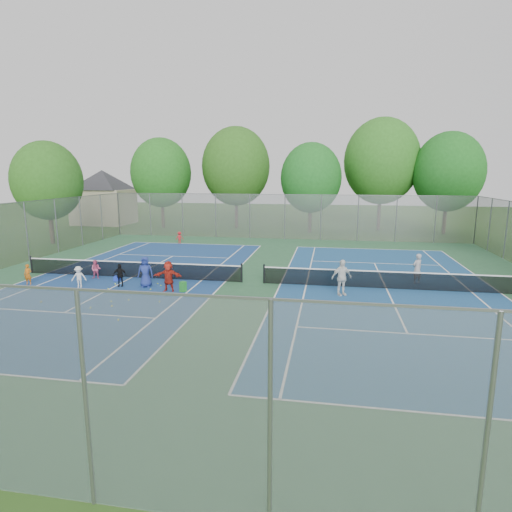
{
  "coord_description": "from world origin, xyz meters",
  "views": [
    {
      "loc": [
        4.04,
        -22.12,
        5.86
      ],
      "look_at": [
        0.0,
        1.0,
        1.3
      ],
      "focal_mm": 30.0,
      "sensor_mm": 36.0,
      "label": 1
    }
  ],
  "objects_px": {
    "ball_crate": "(117,279)",
    "ball_hopper": "(183,287)",
    "net_left": "(132,270)",
    "instructor": "(417,269)",
    "net_right": "(387,280)"
  },
  "relations": [
    {
      "from": "ball_crate",
      "to": "ball_hopper",
      "type": "bearing_deg",
      "value": -19.26
    },
    {
      "from": "net_left",
      "to": "instructor",
      "type": "height_order",
      "value": "instructor"
    },
    {
      "from": "net_right",
      "to": "instructor",
      "type": "xyz_separation_m",
      "value": [
        1.72,
        1.39,
        0.37
      ]
    },
    {
      "from": "net_left",
      "to": "ball_crate",
      "type": "distance_m",
      "value": 1.02
    },
    {
      "from": "net_left",
      "to": "ball_hopper",
      "type": "height_order",
      "value": "net_left"
    },
    {
      "from": "ball_crate",
      "to": "instructor",
      "type": "bearing_deg",
      "value": 7.84
    },
    {
      "from": "net_right",
      "to": "instructor",
      "type": "relative_size",
      "value": 7.82
    },
    {
      "from": "net_left",
      "to": "ball_hopper",
      "type": "distance_m",
      "value": 4.54
    },
    {
      "from": "net_left",
      "to": "instructor",
      "type": "relative_size",
      "value": 7.82
    },
    {
      "from": "instructor",
      "to": "net_left",
      "type": "bearing_deg",
      "value": -29.87
    },
    {
      "from": "net_left",
      "to": "ball_hopper",
      "type": "xyz_separation_m",
      "value": [
        3.87,
        -2.37,
        -0.19
      ]
    },
    {
      "from": "net_left",
      "to": "instructor",
      "type": "distance_m",
      "value": 15.78
    },
    {
      "from": "net_left",
      "to": "ball_crate",
      "type": "height_order",
      "value": "net_left"
    },
    {
      "from": "ball_crate",
      "to": "ball_hopper",
      "type": "xyz_separation_m",
      "value": [
        4.36,
        -1.52,
        0.13
      ]
    },
    {
      "from": "net_left",
      "to": "instructor",
      "type": "bearing_deg",
      "value": 5.05
    }
  ]
}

